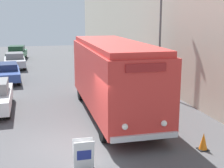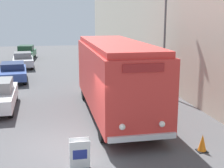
{
  "view_description": "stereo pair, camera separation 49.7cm",
  "coord_description": "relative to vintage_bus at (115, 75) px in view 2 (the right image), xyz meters",
  "views": [
    {
      "loc": [
        -1.04,
        -10.68,
        4.73
      ],
      "look_at": [
        1.86,
        1.17,
        2.04
      ],
      "focal_mm": 50.0,
      "sensor_mm": 36.0,
      "label": 1
    },
    {
      "loc": [
        -0.55,
        -10.79,
        4.73
      ],
      "look_at": [
        1.86,
        1.17,
        2.04
      ],
      "focal_mm": 50.0,
      "sensor_mm": 36.0,
      "label": 2
    }
  ],
  "objects": [
    {
      "name": "vintage_bus",
      "position": [
        0.0,
        0.0,
        0.0
      ],
      "size": [
        2.58,
        9.14,
        3.53
      ],
      "color": "black",
      "rests_on": "ground_plane"
    },
    {
      "name": "ground_plane",
      "position": [
        -2.46,
        -3.41,
        -1.98
      ],
      "size": [
        80.0,
        80.0,
        0.0
      ],
      "primitive_type": "plane",
      "color": "#4C4C4F"
    },
    {
      "name": "parked_car_distant",
      "position": [
        -5.53,
        21.38,
        -1.23
      ],
      "size": [
        2.08,
        4.47,
        1.49
      ],
      "rotation": [
        0.0,
        0.0,
        -0.06
      ],
      "color": "black",
      "rests_on": "ground_plane"
    },
    {
      "name": "traffic_cone",
      "position": [
        2.16,
        -4.73,
        -1.67
      ],
      "size": [
        0.36,
        0.36,
        0.64
      ],
      "color": "black",
      "rests_on": "ground_plane"
    },
    {
      "name": "parked_car_far",
      "position": [
        -5.41,
        15.22,
        -1.25
      ],
      "size": [
        2.06,
        4.14,
        1.43
      ],
      "rotation": [
        0.0,
        0.0,
        0.08
      ],
      "color": "black",
      "rests_on": "ground_plane"
    },
    {
      "name": "sign_board",
      "position": [
        -2.21,
        -5.12,
        -1.51
      ],
      "size": [
        0.64,
        0.36,
        0.96
      ],
      "color": "gray",
      "rests_on": "ground_plane"
    },
    {
      "name": "building_wall_right",
      "position": [
        4.57,
        6.59,
        2.17
      ],
      "size": [
        0.3,
        60.0,
        8.3
      ],
      "color": "beige",
      "rests_on": "ground_plane"
    },
    {
      "name": "streetlamp",
      "position": [
        3.66,
        3.23,
        2.38
      ],
      "size": [
        0.36,
        0.36,
        6.76
      ],
      "color": "#595E60",
      "rests_on": "ground_plane"
    },
    {
      "name": "parked_car_mid",
      "position": [
        -5.68,
        9.27,
        -1.28
      ],
      "size": [
        2.22,
        4.55,
        1.35
      ],
      "rotation": [
        0.0,
        0.0,
        0.08
      ],
      "color": "black",
      "rests_on": "ground_plane"
    }
  ]
}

